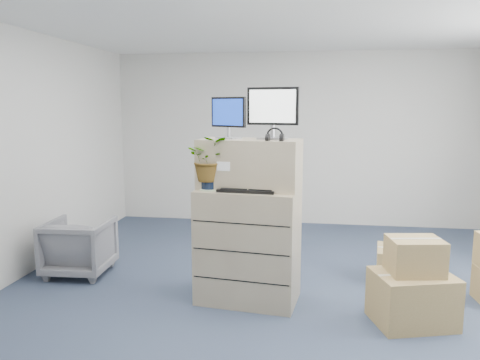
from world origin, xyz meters
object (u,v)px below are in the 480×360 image
object	(u,v)px
office_chair	(79,244)
monitor_right	(273,110)
keyboard	(247,190)
filing_cabinet_lower	(248,245)
potted_plant	(209,165)
water_bottle	(262,175)
monitor_left	(228,115)

from	to	relation	value
office_chair	monitor_right	bearing A→B (deg)	167.56
keyboard	filing_cabinet_lower	bearing A→B (deg)	96.14
potted_plant	monitor_right	bearing A→B (deg)	13.51
filing_cabinet_lower	water_bottle	distance (m)	0.72
keyboard	office_chair	world-z (taller)	keyboard
keyboard	water_bottle	distance (m)	0.25
monitor_left	potted_plant	distance (m)	0.53
monitor_left	potted_plant	xyz separation A→B (m)	(-0.16, -0.18, -0.47)
filing_cabinet_lower	keyboard	xyz separation A→B (m)	(0.00, -0.12, 0.58)
monitor_left	water_bottle	size ratio (longest dim) A/B	1.44
filing_cabinet_lower	monitor_left	distance (m)	1.30
keyboard	potted_plant	size ratio (longest dim) A/B	1.11
monitor_left	keyboard	bearing A→B (deg)	-15.23
filing_cabinet_lower	water_bottle	bearing A→B (deg)	29.48
potted_plant	office_chair	bearing A→B (deg)	162.48
monitor_right	keyboard	xyz separation A→B (m)	(-0.22, -0.18, -0.75)
filing_cabinet_lower	monitor_left	xyz separation A→B (m)	(-0.21, 0.09, 1.28)
monitor_right	filing_cabinet_lower	bearing A→B (deg)	-155.55
monitor_right	potted_plant	world-z (taller)	monitor_right
water_bottle	office_chair	size ratio (longest dim) A/B	0.40
filing_cabinet_lower	monitor_left	size ratio (longest dim) A/B	2.80
monitor_right	water_bottle	world-z (taller)	monitor_right
filing_cabinet_lower	potted_plant	world-z (taller)	potted_plant
keyboard	potted_plant	world-z (taller)	potted_plant
office_chair	keyboard	bearing A→B (deg)	161.88
monitor_right	keyboard	bearing A→B (deg)	-130.81
water_bottle	monitor_left	bearing A→B (deg)	174.17
water_bottle	filing_cabinet_lower	bearing A→B (deg)	-157.53
water_bottle	office_chair	xyz separation A→B (m)	(-2.17, 0.39, -0.92)
water_bottle	office_chair	distance (m)	2.38
water_bottle	potted_plant	size ratio (longest dim) A/B	0.57
keyboard	potted_plant	bearing A→B (deg)	179.36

